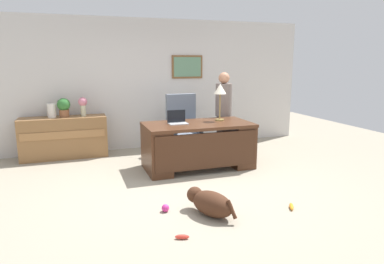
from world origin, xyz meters
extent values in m
plane|color=#9E937F|center=(0.00, 0.00, 0.00)|extent=(12.00, 12.00, 0.00)
cube|color=silver|center=(0.00, 2.60, 1.35)|extent=(7.00, 0.12, 2.70)
cube|color=brown|center=(0.81, 2.52, 1.71)|extent=(0.69, 0.03, 0.49)
cube|color=slate|center=(0.81, 2.50, 1.71)|extent=(0.61, 0.01, 0.41)
cube|color=#4C2B19|center=(0.44, 0.80, 0.76)|extent=(1.84, 0.95, 0.05)
cube|color=#4C2B19|center=(-0.30, 0.80, 0.37)|extent=(0.36, 0.89, 0.74)
cube|color=#4C2B19|center=(1.17, 0.80, 0.37)|extent=(0.36, 0.89, 0.74)
cube|color=#412415|center=(0.44, 0.36, 0.41)|extent=(1.74, 0.04, 0.59)
cube|color=olive|center=(-1.78, 2.25, 0.39)|extent=(1.59, 0.48, 0.79)
cube|color=#A16F40|center=(-1.78, 2.00, 0.49)|extent=(1.49, 0.02, 0.14)
cube|color=slate|center=(0.48, 1.68, 0.37)|extent=(0.60, 0.58, 0.18)
cylinder|color=black|center=(0.48, 1.68, 0.14)|extent=(0.10, 0.10, 0.28)
cylinder|color=black|center=(0.48, 1.68, 0.03)|extent=(0.52, 0.52, 0.05)
cube|color=slate|center=(0.48, 1.92, 0.83)|extent=(0.60, 0.12, 0.73)
cube|color=slate|center=(0.22, 1.68, 0.57)|extent=(0.08, 0.50, 0.22)
cube|color=slate|center=(0.74, 1.68, 0.57)|extent=(0.08, 0.50, 0.22)
cylinder|color=#262323|center=(1.22, 1.48, 0.39)|extent=(0.26, 0.26, 0.78)
cylinder|color=slate|center=(1.22, 1.48, 1.09)|extent=(0.32, 0.32, 0.63)
sphere|color=tan|center=(1.22, 1.48, 1.52)|extent=(0.22, 0.22, 0.22)
ellipsoid|color=#472819|center=(-0.06, -1.09, 0.15)|extent=(0.53, 0.65, 0.30)
sphere|color=#472819|center=(-0.20, -0.83, 0.19)|extent=(0.20, 0.20, 0.20)
cylinder|color=#472819|center=(0.07, -1.35, 0.17)|extent=(0.11, 0.15, 0.21)
cube|color=#B2B5BA|center=(0.09, 0.83, 0.80)|extent=(0.32, 0.22, 0.01)
cube|color=black|center=(0.09, 0.94, 0.91)|extent=(0.32, 0.01, 0.21)
cylinder|color=#9E8447|center=(0.90, 0.93, 0.80)|extent=(0.16, 0.16, 0.02)
cylinder|color=#9E8447|center=(0.90, 0.93, 1.04)|extent=(0.02, 0.02, 0.45)
cone|color=silver|center=(0.90, 0.93, 1.36)|extent=(0.22, 0.22, 0.18)
cylinder|color=beige|center=(-1.40, 2.25, 0.89)|extent=(0.10, 0.10, 0.21)
sphere|color=pink|center=(-1.40, 2.25, 1.07)|extent=(0.17, 0.17, 0.17)
cylinder|color=silver|center=(-1.96, 2.25, 0.92)|extent=(0.16, 0.16, 0.26)
cylinder|color=brown|center=(-1.74, 2.25, 0.86)|extent=(0.18, 0.18, 0.14)
sphere|color=#337333|center=(-1.74, 2.25, 1.03)|extent=(0.24, 0.24, 0.24)
sphere|color=#D8338C|center=(-0.57, -0.79, 0.05)|extent=(0.10, 0.10, 0.10)
ellipsoid|color=#E53F33|center=(-0.58, -1.50, 0.03)|extent=(0.16, 0.10, 0.05)
ellipsoid|color=orange|center=(0.97, -1.22, 0.03)|extent=(0.14, 0.20, 0.05)
camera|label=1|loc=(-1.56, -4.69, 1.83)|focal=32.34mm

